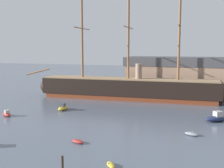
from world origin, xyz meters
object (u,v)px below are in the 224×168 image
Objects in this scene: dinghy_foreground_right at (111,165)px; dinghy_near_centre at (78,141)px; motorboat_alongside_stern at (217,118)px; dockside_warehouse_right at (216,77)px; motorboat_mid_left at (7,114)px; motorboat_distant_centre at (151,94)px; tall_ship at (128,88)px; motorboat_alongside_bow at (63,107)px; mooring_piling_left_pair at (62,165)px; dinghy_mid_right at (191,134)px.

dinghy_near_centre is at bearing 139.46° from dinghy_foreground_right.
motorboat_alongside_stern is at bearing 64.35° from dinghy_foreground_right.
dockside_warehouse_right reaches higher than dinghy_near_centre.
motorboat_mid_left reaches higher than dinghy_foreground_right.
motorboat_mid_left is 0.70× the size of motorboat_distant_centre.
tall_ship reaches higher than dinghy_near_centre.
tall_ship reaches higher than motorboat_alongside_stern.
dockside_warehouse_right reaches higher than motorboat_mid_left.
dockside_warehouse_right is at bearing 77.05° from dinghy_foreground_right.
motorboat_alongside_bow is 0.86× the size of motorboat_distant_centre.
motorboat_mid_left is 1.58× the size of mooring_piling_left_pair.
dinghy_foreground_right is 0.85× the size of dinghy_near_centre.
dinghy_near_centre is 0.50× the size of motorboat_distant_centre.
dinghy_mid_right is at bearing -96.41° from dockside_warehouse_right.
motorboat_mid_left is (-21.62, 10.57, 0.20)m from dinghy_near_centre.
motorboat_mid_left is 1.31× the size of dinghy_mid_right.
dinghy_near_centre is at bearing -86.01° from tall_ship.
motorboat_distant_centre is at bearing 95.52° from dinghy_foreground_right.
tall_ship is at bearing 96.62° from mooring_piling_left_pair.
motorboat_mid_left is 59.29m from dockside_warehouse_right.
motorboat_alongside_stern is at bearing 12.86° from motorboat_mid_left.
dockside_warehouse_right reaches higher than dinghy_mid_right.
motorboat_alongside_bow reaches higher than dinghy_near_centre.
dinghy_mid_right is at bearing -1.90° from motorboat_mid_left.
motorboat_distant_centre reaches higher than dinghy_mid_right.
dockside_warehouse_right is at bearing 19.07° from motorboat_distant_centre.
mooring_piling_left_pair is at bearing -40.02° from motorboat_mid_left.
dinghy_foreground_right is 5.90m from mooring_piling_left_pair.
dockside_warehouse_right is at bearing 43.29° from motorboat_alongside_bow.
motorboat_mid_left is 32.04m from mooring_piling_left_pair.
dinghy_foreground_right is at bearing -115.65° from motorboat_alongside_stern.
motorboat_mid_left is at bearing -124.81° from motorboat_distant_centre.
dinghy_mid_right is 0.54× the size of motorboat_distant_centre.
motorboat_alongside_stern is at bearing 60.10° from mooring_piling_left_pair.
motorboat_alongside_stern is 2.37× the size of mooring_piling_left_pair.
tall_ship is 34.25m from dinghy_mid_right.
dinghy_foreground_right is at bearing -102.95° from dockside_warehouse_right.
motorboat_alongside_bow is 47.05m from dockside_warehouse_right.
tall_ship is at bearing 55.17° from motorboat_mid_left.
tall_ship reaches higher than dinghy_foreground_right.
dinghy_mid_right is at bearing 61.37° from dinghy_foreground_right.
tall_ship is 38.04m from dinghy_near_centre.
motorboat_alongside_stern is (4.16, 10.81, 0.43)m from dinghy_mid_right.
motorboat_alongside_bow is 33.67m from mooring_piling_left_pair.
dinghy_foreground_right is at bearing -84.48° from motorboat_distant_centre.
motorboat_alongside_stern is at bearing -54.77° from motorboat_distant_centre.
motorboat_distant_centre reaches higher than motorboat_mid_left.
dinghy_near_centre is at bearing -26.06° from motorboat_mid_left.
motorboat_alongside_bow is at bearing -121.39° from motorboat_distant_centre.
motorboat_alongside_bow is 0.07× the size of dockside_warehouse_right.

